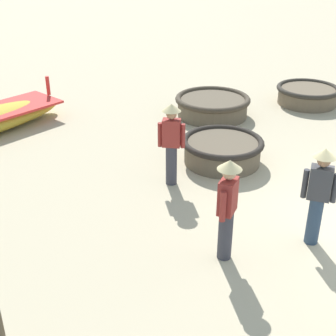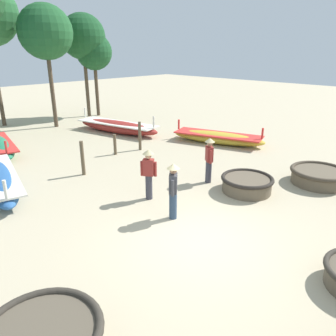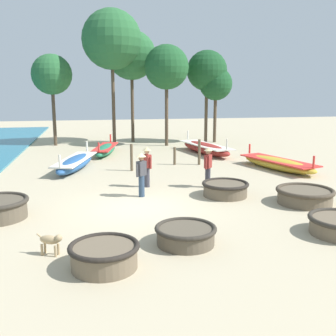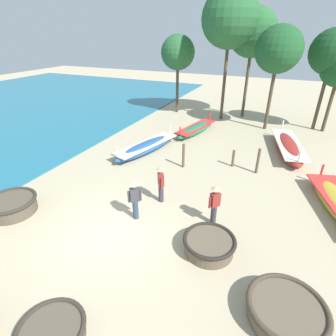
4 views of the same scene
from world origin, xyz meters
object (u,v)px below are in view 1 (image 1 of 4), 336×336
object	(u,v)px
fisherman_standing_left	(171,139)
fisherman_standing_right	(227,204)
coracle_beside_post	(307,94)
coracle_far_left	(212,105)
coracle_front_right	(222,150)
fisherman_by_coracle	(319,191)

from	to	relation	value
fisherman_standing_left	fisherman_standing_right	xyz separation A→B (m)	(-2.45, 0.54, 0.00)
coracle_beside_post	coracle_far_left	xyz separation A→B (m)	(0.60, 2.96, 0.02)
coracle_front_right	fisherman_standing_right	bearing A→B (deg)	143.68
coracle_beside_post	fisherman_standing_right	distance (m)	7.90
coracle_far_left	fisherman_standing_right	xyz separation A→B (m)	(-5.13, 3.48, 0.65)
coracle_front_right	fisherman_standing_left	distance (m)	1.61
coracle_far_left	fisherman_standing_left	distance (m)	4.04
coracle_far_left	fisherman_by_coracle	xyz separation A→B (m)	(-5.54, 2.03, 0.65)
fisherman_by_coracle	fisherman_standing_right	xyz separation A→B (m)	(0.41, 1.45, 0.00)
coracle_beside_post	coracle_far_left	size ratio (longest dim) A/B	0.89
fisherman_standing_right	fisherman_standing_left	bearing A→B (deg)	-12.39
coracle_beside_post	coracle_front_right	distance (m)	4.81
coracle_front_right	coracle_beside_post	bearing A→B (deg)	-67.70
coracle_far_left	fisherman_standing_left	world-z (taller)	fisherman_standing_left
fisherman_standing_left	fisherman_by_coracle	bearing A→B (deg)	-162.27
coracle_far_left	fisherman_standing_right	distance (m)	6.23
fisherman_by_coracle	fisherman_standing_left	world-z (taller)	same
coracle_far_left	coracle_front_right	bearing A→B (deg)	148.40
coracle_beside_post	coracle_far_left	bearing A→B (deg)	78.48
coracle_far_left	fisherman_by_coracle	size ratio (longest dim) A/B	1.21
coracle_front_right	fisherman_standing_right	xyz separation A→B (m)	(-2.70, 1.99, 0.66)
coracle_far_left	coracle_front_right	distance (m)	2.85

